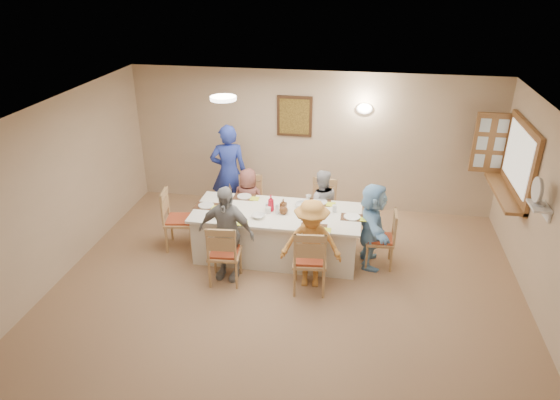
% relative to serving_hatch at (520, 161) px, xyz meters
% --- Properties ---
extents(ground, '(7.00, 7.00, 0.00)m').
position_rel_serving_hatch_xyz_m(ground, '(-3.21, -2.40, -1.50)').
color(ground, '#8D6D4D').
extents(room_walls, '(7.00, 7.00, 7.00)m').
position_rel_serving_hatch_xyz_m(room_walls, '(-3.21, -2.40, 0.01)').
color(room_walls, tan).
rests_on(room_walls, ground).
extents(wall_picture, '(0.62, 0.05, 0.72)m').
position_rel_serving_hatch_xyz_m(wall_picture, '(-3.51, 1.06, 0.20)').
color(wall_picture, '#3E2416').
rests_on(wall_picture, room_walls).
extents(wall_sconce, '(0.26, 0.09, 0.18)m').
position_rel_serving_hatch_xyz_m(wall_sconce, '(-2.31, 1.04, 0.40)').
color(wall_sconce, white).
rests_on(wall_sconce, room_walls).
extents(ceiling_light, '(0.36, 0.36, 0.05)m').
position_rel_serving_hatch_xyz_m(ceiling_light, '(-4.21, -0.90, 0.97)').
color(ceiling_light, white).
rests_on(ceiling_light, room_walls).
extents(serving_hatch, '(0.06, 1.50, 1.15)m').
position_rel_serving_hatch_xyz_m(serving_hatch, '(0.00, 0.00, 0.00)').
color(serving_hatch, '#945F35').
rests_on(serving_hatch, room_walls).
extents(hatch_sill, '(0.30, 1.50, 0.05)m').
position_rel_serving_hatch_xyz_m(hatch_sill, '(-0.12, 0.00, -0.53)').
color(hatch_sill, '#945F35').
rests_on(hatch_sill, room_walls).
extents(shutter_door, '(0.55, 0.04, 1.00)m').
position_rel_serving_hatch_xyz_m(shutter_door, '(-0.26, 0.76, 0.00)').
color(shutter_door, '#945F35').
rests_on(shutter_door, room_walls).
extents(fan_shelf, '(0.22, 0.36, 0.03)m').
position_rel_serving_hatch_xyz_m(fan_shelf, '(-0.08, -1.35, -0.10)').
color(fan_shelf, white).
rests_on(fan_shelf, room_walls).
extents(desk_fan, '(0.30, 0.30, 0.28)m').
position_rel_serving_hatch_xyz_m(desk_fan, '(-0.11, -1.35, 0.05)').
color(desk_fan, '#A5A5A8').
rests_on(desk_fan, fan_shelf).
extents(dining_table, '(2.52, 1.06, 0.76)m').
position_rel_serving_hatch_xyz_m(dining_table, '(-3.49, -0.81, -1.12)').
color(dining_table, white).
rests_on(dining_table, ground).
extents(chair_back_left, '(0.50, 0.50, 0.92)m').
position_rel_serving_hatch_xyz_m(chair_back_left, '(-4.09, -0.01, -1.04)').
color(chair_back_left, tan).
rests_on(chair_back_left, ground).
extents(chair_back_right, '(0.51, 0.51, 0.94)m').
position_rel_serving_hatch_xyz_m(chair_back_right, '(-2.89, -0.01, -1.03)').
color(chair_back_right, tan).
rests_on(chair_back_right, ground).
extents(chair_front_left, '(0.49, 0.49, 0.95)m').
position_rel_serving_hatch_xyz_m(chair_front_left, '(-4.09, -1.61, -1.02)').
color(chair_front_left, tan).
rests_on(chair_front_left, ground).
extents(chair_front_right, '(0.52, 0.52, 0.99)m').
position_rel_serving_hatch_xyz_m(chair_front_right, '(-2.89, -1.61, -1.01)').
color(chair_front_right, tan).
rests_on(chair_front_right, ground).
extents(chair_left_end, '(0.54, 0.54, 0.98)m').
position_rel_serving_hatch_xyz_m(chair_left_end, '(-5.04, -0.81, -1.01)').
color(chair_left_end, tan).
rests_on(chair_left_end, ground).
extents(chair_right_end, '(0.44, 0.44, 0.90)m').
position_rel_serving_hatch_xyz_m(chair_right_end, '(-1.94, -0.81, -1.05)').
color(chair_right_end, tan).
rests_on(chair_right_end, ground).
extents(diner_back_left, '(0.62, 0.47, 1.13)m').
position_rel_serving_hatch_xyz_m(diner_back_left, '(-4.09, -0.13, -0.94)').
color(diner_back_left, brown).
rests_on(diner_back_left, ground).
extents(diner_back_right, '(0.72, 0.63, 1.20)m').
position_rel_serving_hatch_xyz_m(diner_back_right, '(-2.89, -0.13, -0.90)').
color(diner_back_right, '#B0AFB7').
rests_on(diner_back_right, ground).
extents(diner_front_left, '(0.92, 0.57, 1.42)m').
position_rel_serving_hatch_xyz_m(diner_front_left, '(-4.09, -1.49, -0.79)').
color(diner_front_left, gray).
rests_on(diner_front_left, ground).
extents(diner_front_right, '(0.91, 0.60, 1.31)m').
position_rel_serving_hatch_xyz_m(diner_front_right, '(-2.89, -1.49, -0.85)').
color(diner_front_right, gold).
rests_on(diner_front_right, ground).
extents(diner_right_end, '(1.29, 0.61, 1.31)m').
position_rel_serving_hatch_xyz_m(diner_right_end, '(-2.07, -0.81, -0.84)').
color(diner_right_end, '#97D0FE').
rests_on(diner_right_end, ground).
extents(caregiver, '(0.82, 0.71, 1.71)m').
position_rel_serving_hatch_xyz_m(caregiver, '(-4.54, 0.34, -0.64)').
color(caregiver, '#24369D').
rests_on(caregiver, ground).
extents(placemat_fl, '(0.32, 0.24, 0.01)m').
position_rel_serving_hatch_xyz_m(placemat_fl, '(-4.09, -1.23, -0.74)').
color(placemat_fl, '#472B19').
rests_on(placemat_fl, dining_table).
extents(plate_fl, '(0.25, 0.25, 0.02)m').
position_rel_serving_hatch_xyz_m(plate_fl, '(-4.09, -1.23, -0.73)').
color(plate_fl, white).
rests_on(plate_fl, dining_table).
extents(napkin_fl, '(0.15, 0.15, 0.01)m').
position_rel_serving_hatch_xyz_m(napkin_fl, '(-3.91, -1.28, -0.73)').
color(napkin_fl, '#DCEF32').
rests_on(napkin_fl, dining_table).
extents(placemat_fr, '(0.37, 0.28, 0.01)m').
position_rel_serving_hatch_xyz_m(placemat_fr, '(-2.89, -1.23, -0.74)').
color(placemat_fr, '#472B19').
rests_on(placemat_fr, dining_table).
extents(plate_fr, '(0.23, 0.23, 0.01)m').
position_rel_serving_hatch_xyz_m(plate_fr, '(-2.89, -1.23, -0.73)').
color(plate_fr, white).
rests_on(plate_fr, dining_table).
extents(napkin_fr, '(0.14, 0.14, 0.01)m').
position_rel_serving_hatch_xyz_m(napkin_fr, '(-2.71, -1.28, -0.73)').
color(napkin_fr, '#DCEF32').
rests_on(napkin_fr, dining_table).
extents(placemat_bl, '(0.34, 0.26, 0.01)m').
position_rel_serving_hatch_xyz_m(placemat_bl, '(-4.09, -0.39, -0.74)').
color(placemat_bl, '#472B19').
rests_on(placemat_bl, dining_table).
extents(plate_bl, '(0.23, 0.23, 0.01)m').
position_rel_serving_hatch_xyz_m(plate_bl, '(-4.09, -0.39, -0.73)').
color(plate_bl, white).
rests_on(plate_bl, dining_table).
extents(napkin_bl, '(0.14, 0.14, 0.01)m').
position_rel_serving_hatch_xyz_m(napkin_bl, '(-3.91, -0.44, -0.73)').
color(napkin_bl, '#DCEF32').
rests_on(napkin_bl, dining_table).
extents(placemat_br, '(0.35, 0.26, 0.01)m').
position_rel_serving_hatch_xyz_m(placemat_br, '(-2.89, -0.39, -0.74)').
color(placemat_br, '#472B19').
rests_on(placemat_br, dining_table).
extents(plate_br, '(0.24, 0.24, 0.02)m').
position_rel_serving_hatch_xyz_m(plate_br, '(-2.89, -0.39, -0.73)').
color(plate_br, white).
rests_on(plate_br, dining_table).
extents(napkin_br, '(0.14, 0.14, 0.01)m').
position_rel_serving_hatch_xyz_m(napkin_br, '(-2.71, -0.44, -0.73)').
color(napkin_br, '#DCEF32').
rests_on(napkin_br, dining_table).
extents(placemat_le, '(0.35, 0.26, 0.01)m').
position_rel_serving_hatch_xyz_m(placemat_le, '(-4.59, -0.81, -0.74)').
color(placemat_le, '#472B19').
rests_on(placemat_le, dining_table).
extents(plate_le, '(0.24, 0.24, 0.01)m').
position_rel_serving_hatch_xyz_m(plate_le, '(-4.59, -0.81, -0.73)').
color(plate_le, white).
rests_on(plate_le, dining_table).
extents(napkin_le, '(0.14, 0.14, 0.01)m').
position_rel_serving_hatch_xyz_m(napkin_le, '(-4.41, -0.86, -0.73)').
color(napkin_le, '#DCEF32').
rests_on(napkin_le, dining_table).
extents(placemat_re, '(0.33, 0.24, 0.01)m').
position_rel_serving_hatch_xyz_m(placemat_re, '(-2.37, -0.81, -0.74)').
color(placemat_re, '#472B19').
rests_on(placemat_re, dining_table).
extents(plate_re, '(0.24, 0.24, 0.02)m').
position_rel_serving_hatch_xyz_m(plate_re, '(-2.37, -0.81, -0.73)').
color(plate_re, white).
rests_on(plate_re, dining_table).
extents(napkin_re, '(0.13, 0.13, 0.01)m').
position_rel_serving_hatch_xyz_m(napkin_re, '(-2.19, -0.86, -0.73)').
color(napkin_re, '#DCEF32').
rests_on(napkin_re, dining_table).
extents(teacup_a, '(0.16, 0.16, 0.08)m').
position_rel_serving_hatch_xyz_m(teacup_a, '(-4.31, -1.14, -0.70)').
color(teacup_a, white).
rests_on(teacup_a, dining_table).
extents(teacup_b, '(0.14, 0.14, 0.08)m').
position_rel_serving_hatch_xyz_m(teacup_b, '(-3.08, -0.30, -0.70)').
color(teacup_b, white).
rests_on(teacup_b, dining_table).
extents(bowl_a, '(0.28, 0.28, 0.05)m').
position_rel_serving_hatch_xyz_m(bowl_a, '(-3.73, -1.04, -0.72)').
color(bowl_a, white).
rests_on(bowl_a, dining_table).
extents(bowl_b, '(0.33, 0.33, 0.07)m').
position_rel_serving_hatch_xyz_m(bowl_b, '(-3.14, -0.60, -0.71)').
color(bowl_b, white).
rests_on(bowl_b, dining_table).
extents(condiment_ketchup, '(0.12, 0.12, 0.26)m').
position_rel_serving_hatch_xyz_m(condiment_ketchup, '(-3.58, -0.79, -0.61)').
color(condiment_ketchup, red).
rests_on(condiment_ketchup, dining_table).
extents(condiment_brown, '(0.13, 0.13, 0.19)m').
position_rel_serving_hatch_xyz_m(condiment_brown, '(-3.40, -0.75, -0.65)').
color(condiment_brown, brown).
rests_on(condiment_brown, dining_table).
extents(condiment_malt, '(0.15, 0.15, 0.17)m').
position_rel_serving_hatch_xyz_m(condiment_malt, '(-3.38, -0.85, -0.66)').
color(condiment_malt, brown).
rests_on(condiment_malt, dining_table).
extents(drinking_glass, '(0.06, 0.06, 0.10)m').
position_rel_serving_hatch_xyz_m(drinking_glass, '(-3.64, -0.76, -0.68)').
color(drinking_glass, silver).
rests_on(drinking_glass, dining_table).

